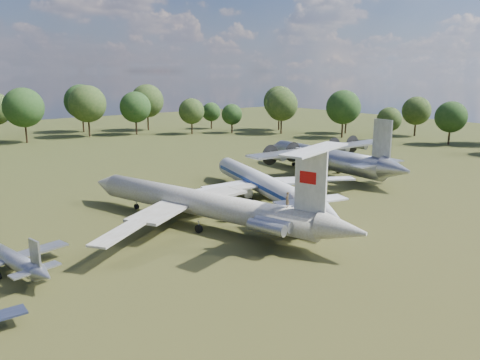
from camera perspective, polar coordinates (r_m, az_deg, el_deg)
ground at (r=58.39m, az=-7.46°, el=-5.90°), size 300.00×300.00×0.00m
il62_airliner at (r=58.91m, az=-4.74°, el=-3.42°), size 46.22×52.97×4.38m
tu104_jet at (r=69.53m, az=2.85°, el=-0.94°), size 39.80×47.18×4.09m
an12_transport at (r=89.20m, az=10.47°, el=2.27°), size 34.61×38.40×4.91m
small_prop_northwest at (r=50.26m, az=-26.08°, el=-8.99°), size 14.63×17.79×2.30m
person_on_il62 at (r=51.31m, az=5.78°, el=-2.39°), size 0.74×0.62×1.74m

